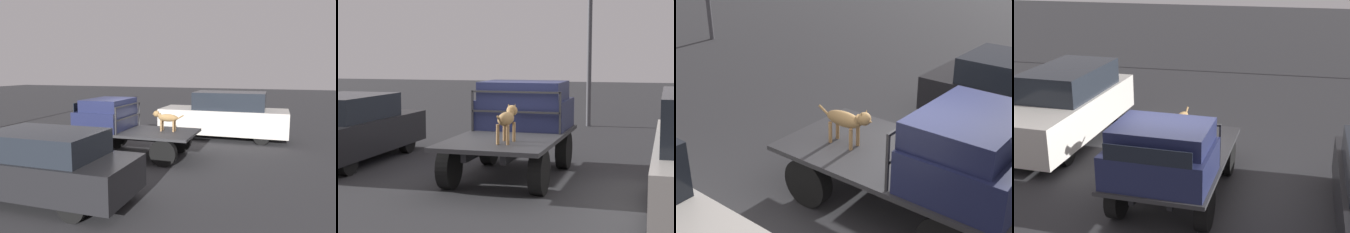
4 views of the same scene
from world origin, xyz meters
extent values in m
plane|color=#2D2D30|center=(0.00, 0.00, 0.00)|extent=(80.00, 80.00, 0.00)
cylinder|color=black|center=(1.22, 0.86, 0.41)|extent=(0.82, 0.24, 0.82)
cylinder|color=black|center=(-1.22, 0.86, 0.41)|extent=(0.82, 0.24, 0.82)
cylinder|color=black|center=(-1.22, -0.86, 0.41)|extent=(0.82, 0.24, 0.82)
cube|color=black|center=(0.00, 0.36, 0.71)|extent=(3.62, 0.10, 0.18)
cube|color=black|center=(0.00, -0.36, 0.71)|extent=(3.62, 0.10, 0.18)
cube|color=#2D2D30|center=(0.00, 0.00, 0.84)|extent=(3.93, 2.03, 0.08)
cube|color=#1E2347|center=(1.15, 0.00, 1.20)|extent=(1.54, 1.91, 0.64)
cube|color=#1E2347|center=(1.03, 0.00, 1.72)|extent=(1.31, 1.76, 0.39)
cube|color=#2D2D30|center=(0.31, 0.94, 1.31)|extent=(0.04, 0.04, 0.86)
cube|color=#2D2D30|center=(0.31, -0.94, 1.31)|extent=(0.04, 0.04, 0.86)
cube|color=#2D2D30|center=(0.31, 0.00, 1.72)|extent=(0.04, 1.87, 0.04)
cube|color=#2D2D30|center=(0.31, 0.00, 1.31)|extent=(0.04, 1.87, 0.04)
cylinder|color=#9E7547|center=(-0.81, -0.09, 1.06)|extent=(0.06, 0.06, 0.36)
cylinder|color=#9E7547|center=(-0.81, -0.28, 1.06)|extent=(0.06, 0.06, 0.36)
cylinder|color=#9E7547|center=(-1.24, -0.09, 1.06)|extent=(0.06, 0.06, 0.36)
cylinder|color=#9E7547|center=(-1.24, -0.28, 1.06)|extent=(0.06, 0.06, 0.36)
ellipsoid|color=olive|center=(-1.02, -0.19, 1.32)|extent=(0.68, 0.25, 0.25)
sphere|color=#9E7547|center=(-0.84, -0.19, 1.28)|extent=(0.11, 0.11, 0.11)
cylinder|color=olive|center=(-0.73, -0.19, 1.39)|extent=(0.18, 0.14, 0.17)
sphere|color=olive|center=(-0.62, -0.19, 1.44)|extent=(0.21, 0.21, 0.21)
cone|color=#9E7547|center=(-0.53, -0.19, 1.42)|extent=(0.12, 0.12, 0.12)
cone|color=olive|center=(-0.63, -0.13, 1.53)|extent=(0.06, 0.08, 0.10)
cone|color=olive|center=(-0.63, -0.25, 1.53)|extent=(0.06, 0.08, 0.10)
cylinder|color=olive|center=(-1.41, -0.19, 1.35)|extent=(0.29, 0.04, 0.19)
cylinder|color=black|center=(-0.75, 4.83, 0.30)|extent=(0.60, 0.20, 0.60)
cylinder|color=black|center=(-0.75, 3.32, 0.30)|extent=(0.60, 0.20, 0.60)
camera|label=1|loc=(-4.34, 9.90, 2.91)|focal=35.00mm
camera|label=2|loc=(-10.78, -3.03, 2.50)|focal=60.00mm
camera|label=3|loc=(3.23, -5.52, 4.35)|focal=50.00mm
camera|label=4|loc=(8.61, 2.43, 4.79)|focal=50.00mm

